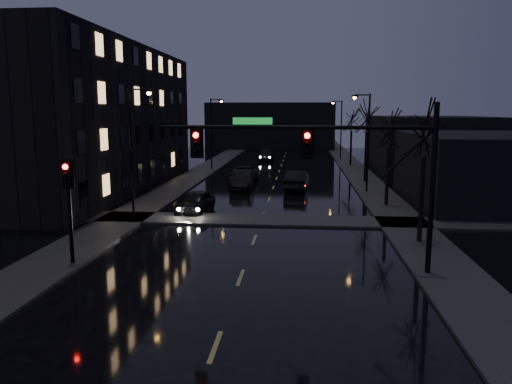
% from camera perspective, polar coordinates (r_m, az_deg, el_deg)
% --- Properties ---
extents(sidewalk_left, '(3.00, 140.00, 0.12)m').
position_cam_1_polar(sidewalk_left, '(47.89, -8.02, 1.27)').
color(sidewalk_left, '#2D2D2B').
rests_on(sidewalk_left, ground).
extents(sidewalk_right, '(3.00, 140.00, 0.12)m').
position_cam_1_polar(sidewalk_right, '(47.05, 12.59, 1.00)').
color(sidewalk_right, '#2D2D2B').
rests_on(sidewalk_right, ground).
extents(sidewalk_cross, '(40.00, 3.00, 0.12)m').
position_cam_1_polar(sidewalk_cross, '(30.49, 0.59, -3.22)').
color(sidewalk_cross, '#2D2D2B').
rests_on(sidewalk_cross, ground).
extents(apartment_block, '(12.00, 30.00, 12.00)m').
position_cam_1_polar(apartment_block, '(45.29, -19.66, 7.92)').
color(apartment_block, black).
rests_on(apartment_block, ground).
extents(commercial_right_near, '(10.00, 14.00, 5.00)m').
position_cam_1_polar(commercial_right_near, '(39.65, 24.49, 2.43)').
color(commercial_right_near, black).
rests_on(commercial_right_near, ground).
extents(commercial_right_far, '(12.00, 18.00, 6.00)m').
position_cam_1_polar(commercial_right_far, '(61.07, 19.09, 5.35)').
color(commercial_right_far, black).
rests_on(commercial_right_far, ground).
extents(far_block, '(22.00, 10.00, 8.00)m').
position_cam_1_polar(far_block, '(89.38, 1.71, 7.58)').
color(far_block, black).
rests_on(far_block, ground).
extents(signal_mast, '(11.11, 0.41, 7.00)m').
position_cam_1_polar(signal_mast, '(20.31, 9.36, 4.09)').
color(signal_mast, black).
rests_on(signal_mast, ground).
extents(signal_pole_left, '(0.35, 0.41, 4.53)m').
position_cam_1_polar(signal_pole_left, '(22.74, -20.62, -0.55)').
color(signal_pole_left, black).
rests_on(signal_pole_left, ground).
extents(tree_near, '(3.52, 3.52, 8.08)m').
position_cam_1_polar(tree_near, '(25.90, 18.82, 7.81)').
color(tree_near, black).
rests_on(tree_near, ground).
extents(tree_mid_a, '(3.30, 3.30, 7.58)m').
position_cam_1_polar(tree_mid_a, '(35.70, 15.02, 7.63)').
color(tree_mid_a, black).
rests_on(tree_mid_a, ground).
extents(tree_mid_b, '(3.74, 3.74, 8.59)m').
position_cam_1_polar(tree_mid_b, '(47.56, 12.60, 9.01)').
color(tree_mid_b, black).
rests_on(tree_mid_b, ground).
extents(tree_far, '(3.43, 3.43, 7.88)m').
position_cam_1_polar(tree_far, '(61.48, 10.90, 8.57)').
color(tree_far, black).
rests_on(tree_far, ground).
extents(streetlight_l_near, '(1.53, 0.28, 8.00)m').
position_cam_1_polar(streetlight_l_near, '(30.88, -13.71, 5.52)').
color(streetlight_l_near, black).
rests_on(streetlight_l_near, ground).
extents(streetlight_l_far, '(1.53, 0.28, 8.00)m').
position_cam_1_polar(streetlight_l_far, '(57.08, -4.93, 7.36)').
color(streetlight_l_far, black).
rests_on(streetlight_l_far, ground).
extents(streetlight_r_mid, '(1.53, 0.28, 8.00)m').
position_cam_1_polar(streetlight_r_mid, '(41.55, 12.44, 6.47)').
color(streetlight_r_mid, black).
rests_on(streetlight_r_mid, ground).
extents(streetlight_r_far, '(1.53, 0.28, 8.00)m').
position_cam_1_polar(streetlight_r_far, '(69.40, 9.54, 7.60)').
color(streetlight_r_far, black).
rests_on(streetlight_r_far, ground).
extents(oncoming_car_a, '(2.26, 4.42, 1.44)m').
position_cam_1_polar(oncoming_car_a, '(33.09, -6.91, -1.13)').
color(oncoming_car_a, black).
rests_on(oncoming_car_a, ground).
extents(oncoming_car_b, '(1.81, 4.92, 1.61)m').
position_cam_1_polar(oncoming_car_b, '(42.84, -1.57, 1.43)').
color(oncoming_car_b, black).
rests_on(oncoming_car_b, ground).
extents(oncoming_car_c, '(2.47, 5.34, 1.48)m').
position_cam_1_polar(oncoming_car_c, '(46.93, -1.44, 2.04)').
color(oncoming_car_c, black).
rests_on(oncoming_car_c, ground).
extents(oncoming_car_d, '(2.13, 5.15, 1.49)m').
position_cam_1_polar(oncoming_car_d, '(67.41, 1.16, 4.25)').
color(oncoming_car_d, black).
rests_on(oncoming_car_d, ground).
extents(lead_car, '(2.13, 5.10, 1.64)m').
position_cam_1_polar(lead_car, '(42.37, 4.70, 1.33)').
color(lead_car, black).
rests_on(lead_car, ground).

